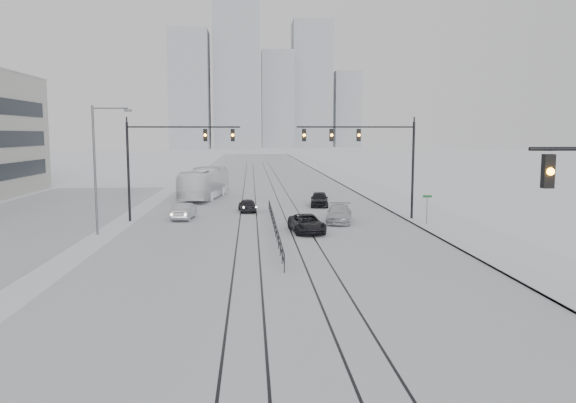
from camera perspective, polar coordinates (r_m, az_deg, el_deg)
The scene contains 17 objects.
road at distance 70.17m, azimuth -2.42°, elevation 1.11°, with size 22.00×260.00×0.02m, color silver.
sidewalk_east at distance 71.76m, azimuth 8.42°, elevation 1.23°, with size 5.00×260.00×0.16m, color silver.
curb at distance 71.29m, azimuth 6.50°, elevation 1.20°, with size 0.10×260.00×0.12m, color gray.
parking_strip at distance 48.91m, azimuth -25.79°, elevation -2.07°, with size 14.00×60.00×0.03m, color silver.
tram_rails at distance 50.32m, azimuth -1.87°, elevation -1.15°, with size 5.30×180.00×0.01m.
skyline at distance 284.49m, azimuth -2.48°, elevation 11.61°, with size 96.00×48.00×72.00m.
traffic_mast_ne at distance 45.87m, azimuth 8.59°, elevation 5.20°, with size 9.60×0.37×8.00m.
traffic_mast_nw at distance 46.33m, azimuth -12.36°, elevation 4.90°, with size 9.10×0.37×8.00m.
street_light_west at distance 41.21m, azimuth -18.66°, elevation 3.97°, with size 2.73×0.25×9.00m.
median_fence at distance 40.36m, azimuth -1.39°, elevation -2.41°, with size 0.06×24.00×1.00m.
street_sign at distance 44.24m, azimuth 13.94°, elevation -0.38°, with size 0.70×0.06×2.40m.
sedan_sb_inner at distance 51.03m, azimuth -4.15°, elevation -0.39°, with size 1.44×3.57×1.22m, color black.
sedan_sb_outer at distance 47.23m, azimuth -10.52°, elevation -0.98°, with size 1.44×4.13×1.36m, color #ABABB2.
sedan_nb_front at distance 40.27m, azimuth 1.93°, elevation -2.27°, with size 2.13×4.63×1.29m, color black.
sedan_nb_right at distance 44.94m, azimuth 5.22°, elevation -1.28°, with size 1.93×4.75×1.38m, color #B9BCC2.
sedan_nb_far at distance 54.88m, azimuth 3.21°, elevation 0.24°, with size 1.69×4.21×1.44m, color black.
box_truck at distance 61.76m, azimuth -8.46°, elevation 1.81°, with size 2.81×12.01×3.35m, color white.
Camera 1 is at (-1.65, -9.80, 7.02)m, focal length 35.00 mm.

